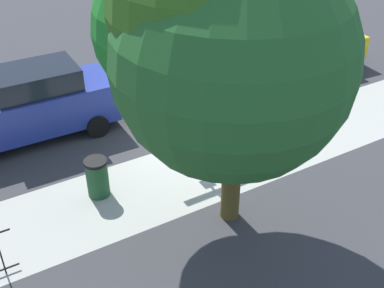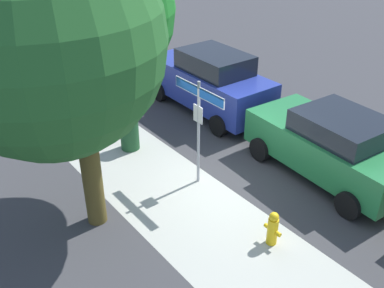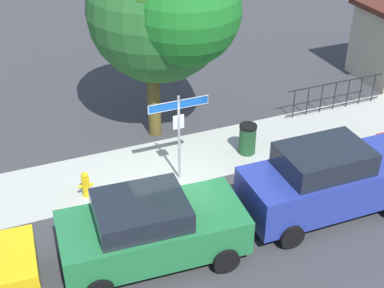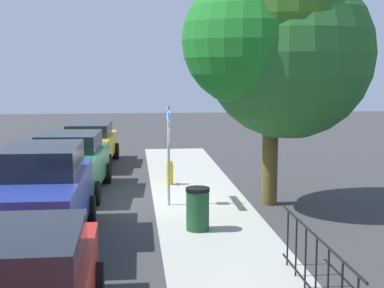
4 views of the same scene
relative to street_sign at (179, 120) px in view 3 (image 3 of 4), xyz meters
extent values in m
plane|color=#38383A|center=(-0.54, -0.40, -1.95)|extent=(60.00, 60.00, 0.00)
cube|color=#A7A89D|center=(1.46, 0.90, -1.95)|extent=(24.00, 2.60, 0.00)
cylinder|color=#9EA0A5|center=(0.00, 0.00, -0.61)|extent=(0.07, 0.07, 2.67)
cube|color=#144799|center=(0.00, 0.00, 0.47)|extent=(1.70, 0.02, 0.22)
cube|color=white|center=(0.00, 0.00, 0.47)|extent=(1.73, 0.02, 0.25)
cube|color=silver|center=(0.00, 0.02, -0.08)|extent=(0.32, 0.02, 0.42)
cylinder|color=#4F431D|center=(0.17, 2.70, -0.46)|extent=(0.42, 0.42, 2.97)
sphere|color=#186A1E|center=(0.71, 2.90, 2.35)|extent=(3.17, 3.17, 3.17)
sphere|color=#245E26|center=(0.54, 3.04, 2.06)|extent=(4.36, 4.36, 4.36)
sphere|color=#1A6E21|center=(0.95, 1.89, 2.36)|extent=(3.24, 3.24, 3.24)
cylinder|color=black|center=(-5.01, -1.81, -1.63)|extent=(0.65, 0.26, 0.64)
cube|color=#22703A|center=(-1.74, -2.81, -1.17)|extent=(4.39, 2.18, 0.91)
cube|color=black|center=(-1.99, -2.79, -0.46)|extent=(2.16, 1.81, 0.52)
cylinder|color=black|center=(-0.22, -1.95, -1.63)|extent=(0.65, 0.26, 0.64)
cylinder|color=black|center=(-0.35, -3.85, -1.63)|extent=(0.65, 0.26, 0.64)
cylinder|color=black|center=(-3.13, -1.76, -1.63)|extent=(0.65, 0.26, 0.64)
cube|color=navy|center=(3.06, -2.86, -1.08)|extent=(4.64, 1.81, 1.11)
cube|color=black|center=(2.79, -2.86, -0.22)|extent=(2.24, 1.57, 0.60)
cylinder|color=black|center=(4.65, -2.00, -1.63)|extent=(0.64, 0.23, 0.64)
cylinder|color=black|center=(1.50, -1.96, -1.63)|extent=(0.64, 0.23, 0.64)
cylinder|color=black|center=(1.48, -3.71, -1.63)|extent=(0.64, 0.23, 0.64)
cylinder|color=black|center=(6.62, 1.90, -0.90)|extent=(3.91, 0.04, 0.04)
cylinder|color=black|center=(6.62, 1.90, -1.83)|extent=(3.91, 0.04, 0.04)
cylinder|color=black|center=(4.94, 1.90, -1.42)|extent=(0.03, 0.03, 1.05)
cylinder|color=black|center=(5.50, 1.90, -1.42)|extent=(0.03, 0.03, 1.05)
cylinder|color=black|center=(6.06, 1.90, -1.42)|extent=(0.03, 0.03, 1.05)
cylinder|color=black|center=(6.62, 1.90, -1.42)|extent=(0.03, 0.03, 1.05)
cylinder|color=black|center=(7.18, 1.90, -1.42)|extent=(0.03, 0.03, 1.05)
cylinder|color=black|center=(7.74, 1.90, -1.42)|extent=(0.03, 0.03, 1.05)
cylinder|color=black|center=(8.29, 1.90, -1.42)|extent=(0.03, 0.03, 1.05)
cylinder|color=yellow|center=(-2.69, 0.20, -1.64)|extent=(0.22, 0.22, 0.62)
sphere|color=yellow|center=(-2.69, 0.20, -1.27)|extent=(0.20, 0.20, 0.20)
cylinder|color=yellow|center=(-2.85, 0.20, -1.61)|extent=(0.10, 0.09, 0.09)
cylinder|color=yellow|center=(-2.53, 0.20, -1.61)|extent=(0.10, 0.09, 0.09)
cylinder|color=#1E4C28|center=(2.44, 0.50, -1.50)|extent=(0.52, 0.52, 0.90)
cylinder|color=black|center=(2.44, 0.50, -1.01)|extent=(0.55, 0.55, 0.08)
camera|label=1|loc=(5.12, 9.50, 5.50)|focal=45.69mm
camera|label=2|loc=(-7.15, 5.73, 4.40)|focal=41.38mm
camera|label=3|loc=(-4.49, -11.98, 7.16)|focal=50.32mm
camera|label=4|loc=(15.09, -0.94, 1.75)|focal=54.02mm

